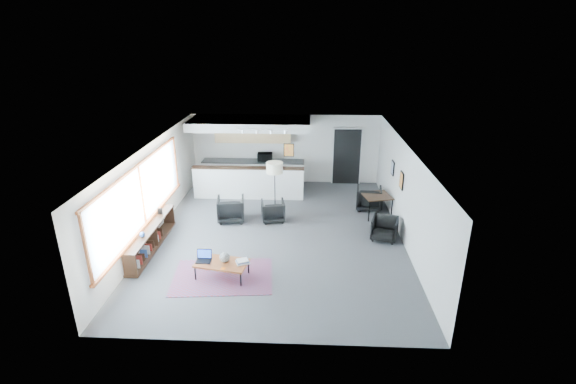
{
  "coord_description": "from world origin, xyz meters",
  "views": [
    {
      "loc": [
        0.8,
        -10.74,
        5.47
      ],
      "look_at": [
        0.28,
        0.4,
        1.15
      ],
      "focal_mm": 26.0,
      "sensor_mm": 36.0,
      "label": 1
    }
  ],
  "objects_px": {
    "floor_lamp": "(275,170)",
    "dining_chair_near": "(384,229)",
    "ceramic_pot": "(225,257)",
    "book_stack": "(243,261)",
    "laptop": "(204,257)",
    "microwave": "(265,156)",
    "armchair_left": "(231,208)",
    "dining_table": "(377,197)",
    "coffee_table": "(222,263)",
    "dining_chair_far": "(369,199)",
    "armchair_right": "(273,210)"
  },
  "relations": [
    {
      "from": "book_stack",
      "to": "dining_chair_near",
      "type": "xyz_separation_m",
      "value": [
        3.66,
        2.13,
        -0.14
      ]
    },
    {
      "from": "ceramic_pot",
      "to": "dining_chair_near",
      "type": "height_order",
      "value": "ceramic_pot"
    },
    {
      "from": "coffee_table",
      "to": "dining_chair_far",
      "type": "height_order",
      "value": "dining_chair_far"
    },
    {
      "from": "dining_chair_far",
      "to": "coffee_table",
      "type": "bearing_deg",
      "value": 53.82
    },
    {
      "from": "ceramic_pot",
      "to": "floor_lamp",
      "type": "xyz_separation_m",
      "value": [
        0.92,
        3.52,
        1.02
      ]
    },
    {
      "from": "ceramic_pot",
      "to": "dining_table",
      "type": "height_order",
      "value": "dining_table"
    },
    {
      "from": "armchair_right",
      "to": "dining_chair_near",
      "type": "xyz_separation_m",
      "value": [
        3.2,
        -1.09,
        -0.05
      ]
    },
    {
      "from": "armchair_right",
      "to": "microwave",
      "type": "relative_size",
      "value": 1.3
    },
    {
      "from": "microwave",
      "to": "dining_chair_near",
      "type": "bearing_deg",
      "value": -51.9
    },
    {
      "from": "coffee_table",
      "to": "dining_chair_near",
      "type": "height_order",
      "value": "dining_chair_near"
    },
    {
      "from": "armchair_right",
      "to": "dining_chair_near",
      "type": "distance_m",
      "value": 3.39
    },
    {
      "from": "book_stack",
      "to": "dining_table",
      "type": "distance_m",
      "value": 5.23
    },
    {
      "from": "coffee_table",
      "to": "book_stack",
      "type": "bearing_deg",
      "value": 9.82
    },
    {
      "from": "coffee_table",
      "to": "dining_chair_near",
      "type": "distance_m",
      "value": 4.66
    },
    {
      "from": "coffee_table",
      "to": "dining_table",
      "type": "bearing_deg",
      "value": 52.55
    },
    {
      "from": "floor_lamp",
      "to": "microwave",
      "type": "bearing_deg",
      "value": 101.49
    },
    {
      "from": "coffee_table",
      "to": "ceramic_pot",
      "type": "distance_m",
      "value": 0.17
    },
    {
      "from": "armchair_left",
      "to": "dining_chair_near",
      "type": "bearing_deg",
      "value": 158.88
    },
    {
      "from": "ceramic_pot",
      "to": "dining_table",
      "type": "xyz_separation_m",
      "value": [
        4.08,
        3.7,
        0.12
      ]
    },
    {
      "from": "book_stack",
      "to": "dining_chair_far",
      "type": "bearing_deg",
      "value": 50.69
    },
    {
      "from": "microwave",
      "to": "armchair_left",
      "type": "bearing_deg",
      "value": -105.54
    },
    {
      "from": "dining_table",
      "to": "dining_chair_far",
      "type": "xyz_separation_m",
      "value": [
        -0.15,
        0.55,
        -0.29
      ]
    },
    {
      "from": "ceramic_pot",
      "to": "book_stack",
      "type": "height_order",
      "value": "ceramic_pot"
    },
    {
      "from": "floor_lamp",
      "to": "armchair_right",
      "type": "bearing_deg",
      "value": -96.69
    },
    {
      "from": "armchair_left",
      "to": "laptop",
      "type": "bearing_deg",
      "value": 80.29
    },
    {
      "from": "ceramic_pot",
      "to": "armchair_left",
      "type": "distance_m",
      "value": 3.18
    },
    {
      "from": "laptop",
      "to": "microwave",
      "type": "relative_size",
      "value": 0.65
    },
    {
      "from": "coffee_table",
      "to": "microwave",
      "type": "relative_size",
      "value": 2.42
    },
    {
      "from": "dining_table",
      "to": "microwave",
      "type": "relative_size",
      "value": 1.83
    },
    {
      "from": "ceramic_pot",
      "to": "dining_table",
      "type": "bearing_deg",
      "value": 42.18
    },
    {
      "from": "dining_chair_near",
      "to": "dining_chair_far",
      "type": "height_order",
      "value": "dining_chair_far"
    },
    {
      "from": "ceramic_pot",
      "to": "book_stack",
      "type": "distance_m",
      "value": 0.43
    },
    {
      "from": "laptop",
      "to": "armchair_right",
      "type": "bearing_deg",
      "value": 65.89
    },
    {
      "from": "dining_table",
      "to": "coffee_table",
      "type": "bearing_deg",
      "value": -138.14
    },
    {
      "from": "floor_lamp",
      "to": "dining_chair_far",
      "type": "bearing_deg",
      "value": 13.61
    },
    {
      "from": "armchair_right",
      "to": "dining_chair_far",
      "type": "xyz_separation_m",
      "value": [
        3.05,
        1.05,
        -0.01
      ]
    },
    {
      "from": "coffee_table",
      "to": "dining_chair_near",
      "type": "relative_size",
      "value": 2.17
    },
    {
      "from": "coffee_table",
      "to": "armchair_left",
      "type": "xyz_separation_m",
      "value": [
        -0.34,
        3.17,
        0.04
      ]
    },
    {
      "from": "dining_chair_far",
      "to": "dining_table",
      "type": "bearing_deg",
      "value": 112.48
    },
    {
      "from": "floor_lamp",
      "to": "dining_chair_far",
      "type": "xyz_separation_m",
      "value": [
        3.01,
        0.73,
        -1.19
      ]
    },
    {
      "from": "laptop",
      "to": "armchair_right",
      "type": "xyz_separation_m",
      "value": [
        1.38,
        3.14,
        -0.12
      ]
    },
    {
      "from": "floor_lamp",
      "to": "dining_chair_near",
      "type": "distance_m",
      "value": 3.68
    },
    {
      "from": "coffee_table",
      "to": "laptop",
      "type": "bearing_deg",
      "value": 179.98
    },
    {
      "from": "dining_chair_near",
      "to": "ceramic_pot",
      "type": "bearing_deg",
      "value": -135.81
    },
    {
      "from": "coffee_table",
      "to": "book_stack",
      "type": "relative_size",
      "value": 3.53
    },
    {
      "from": "book_stack",
      "to": "armchair_left",
      "type": "distance_m",
      "value": 3.29
    },
    {
      "from": "book_stack",
      "to": "dining_chair_far",
      "type": "height_order",
      "value": "dining_chair_far"
    },
    {
      "from": "book_stack",
      "to": "laptop",
      "type": "bearing_deg",
      "value": 174.48
    },
    {
      "from": "ceramic_pot",
      "to": "book_stack",
      "type": "relative_size",
      "value": 0.64
    },
    {
      "from": "laptop",
      "to": "ceramic_pot",
      "type": "distance_m",
      "value": 0.51
    }
  ]
}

